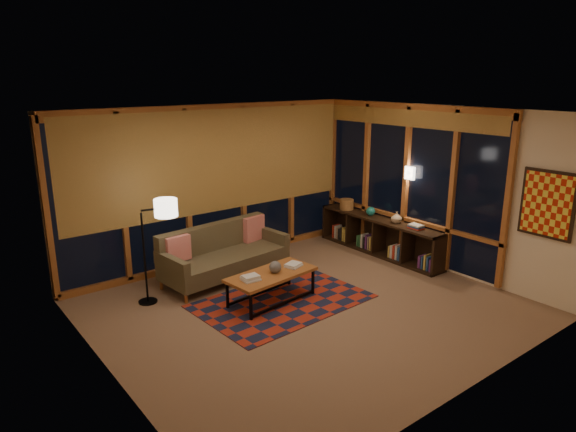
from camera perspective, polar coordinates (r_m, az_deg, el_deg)
floor at (r=7.32m, az=2.19°, el=-10.16°), size 5.50×5.00×0.01m
ceiling at (r=6.62m, az=2.44°, el=11.42°), size 5.50×5.00×0.01m
walls at (r=6.85m, az=2.31°, el=0.08°), size 5.51×5.01×2.70m
window_wall_back at (r=8.79m, az=-7.98°, el=3.41°), size 5.30×0.16×2.60m
window_wall_right at (r=9.13m, az=12.82°, el=3.62°), size 0.16×3.70×2.60m
wall_art at (r=7.86m, az=26.86°, el=1.17°), size 0.06×0.74×0.94m
wall_sconce at (r=8.95m, az=13.39°, el=4.66°), size 0.12×0.18×0.22m
sofa at (r=8.21m, az=-6.98°, el=-4.20°), size 2.11×1.03×0.84m
pillow_left at (r=7.93m, az=-12.12°, el=-3.69°), size 0.39×0.14×0.39m
pillow_right at (r=8.76m, az=-3.88°, el=-1.38°), size 0.44×0.22×0.42m
area_rug at (r=7.51m, az=-0.66°, el=-9.42°), size 2.46×1.71×0.01m
coffee_table at (r=7.43m, az=-1.85°, el=-7.91°), size 1.37×0.74×0.44m
book_stack_a at (r=7.11m, az=-4.24°, el=-6.82°), size 0.27×0.22×0.08m
book_stack_b at (r=7.57m, az=0.63°, el=-5.46°), size 0.29×0.26×0.05m
ceramic_pot at (r=7.33m, az=-1.43°, el=-5.66°), size 0.18×0.18×0.17m
floor_lamp at (r=7.48m, az=-15.69°, el=-3.98°), size 0.55×0.41×1.50m
bookshelf at (r=9.46m, az=10.12°, el=-2.20°), size 0.40×2.66×0.66m
basket at (r=9.89m, az=6.54°, el=1.31°), size 0.33×0.33×0.20m
teal_bowl at (r=9.50m, az=9.16°, el=0.52°), size 0.19×0.19×0.16m
vase at (r=9.10m, az=11.97°, el=-0.16°), size 0.21×0.21×0.20m
shelf_book_stack at (r=8.87m, az=14.03°, el=-1.18°), size 0.19×0.24×0.06m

